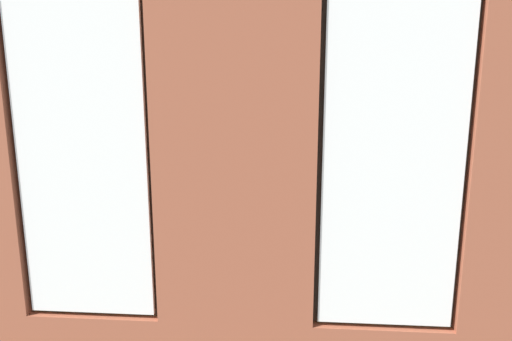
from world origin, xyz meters
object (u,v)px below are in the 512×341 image
object	(u,v)px
cup_ceramic	(209,231)
remote_black	(279,227)
potted_plant_between_couches	(448,271)
potted_plant_near_tv	(80,217)
remote_gray	(232,227)
potted_plant_foreground_right	(129,179)
tv_flatscreen	(66,165)
candle_jar	(254,231)
couch_by_window	(267,324)
table_plant_small	(246,221)
potted_plant_by_left_couch	(402,206)
media_console	(71,216)
coffee_table	(246,236)
papasan_chair	(204,181)
potted_plant_mid_room_small	(304,225)
couch_left	(467,246)

from	to	relation	value
cup_ceramic	remote_black	bearing A→B (deg)	-159.87
potted_plant_between_couches	potted_plant_near_tv	bearing A→B (deg)	-24.96
remote_gray	potted_plant_near_tv	xyz separation A→B (m)	(1.70, 0.23, 0.15)
cup_ceramic	potted_plant_foreground_right	distance (m)	2.99
tv_flatscreen	potted_plant_near_tv	distance (m)	1.14
cup_ceramic	candle_jar	world-z (taller)	candle_jar
couch_by_window	table_plant_small	xyz separation A→B (m)	(0.35, -1.83, 0.21)
potted_plant_by_left_couch	potted_plant_between_couches	xyz separation A→B (m)	(0.34, 3.22, 0.46)
media_console	potted_plant_foreground_right	xyz separation A→B (m)	(-0.30, -1.53, 0.14)
cup_ceramic	potted_plant_by_left_couch	size ratio (longest dim) A/B	0.18
table_plant_small	remote_black	xyz separation A→B (m)	(-0.37, -0.15, -0.12)
couch_by_window	potted_plant_between_couches	size ratio (longest dim) A/B	1.17
candle_jar	remote_gray	bearing A→B (deg)	-41.72
potted_plant_near_tv	potted_plant_by_left_couch	xyz separation A→B (m)	(-3.91, -1.56, -0.24)
coffee_table	papasan_chair	bearing A→B (deg)	-68.25
media_console	tv_flatscreen	size ratio (longest dim) A/B	0.77
table_plant_small	potted_plant_mid_room_small	world-z (taller)	table_plant_small
couch_by_window	couch_left	world-z (taller)	same
couch_left	remote_gray	world-z (taller)	couch_left
coffee_table	potted_plant_between_couches	world-z (taller)	potted_plant_between_couches
cup_ceramic	coffee_table	bearing A→B (deg)	-162.03
potted_plant_mid_room_small	potted_plant_foreground_right	distance (m)	3.23
coffee_table	candle_jar	xyz separation A→B (m)	(-0.10, 0.13, 0.11)
cup_ceramic	papasan_chair	distance (m)	2.40
couch_by_window	candle_jar	distance (m)	1.73
couch_left	coffee_table	distance (m)	2.43
potted_plant_foreground_right	table_plant_small	bearing A→B (deg)	132.46
papasan_chair	potted_plant_by_left_couch	bearing A→B (deg)	165.06
couch_by_window	coffee_table	distance (m)	1.87
cup_ceramic	couch_left	bearing A→B (deg)	-178.09
remote_gray	potted_plant_mid_room_small	size ratio (longest dim) A/B	0.39
potted_plant_by_left_couch	media_console	bearing A→B (deg)	8.34
coffee_table	cup_ceramic	bearing A→B (deg)	17.97
couch_left	table_plant_small	world-z (taller)	couch_left
couch_left	candle_jar	distance (m)	2.34
tv_flatscreen	papasan_chair	xyz separation A→B (m)	(-1.54, -1.43, -0.52)
couch_left	papasan_chair	size ratio (longest dim) A/B	1.79
couch_left	table_plant_small	distance (m)	2.44
potted_plant_mid_room_small	potted_plant_foreground_right	size ratio (longest dim) A/B	0.61
potted_plant_mid_room_small	potted_plant_between_couches	size ratio (longest dim) A/B	0.28
remote_black	potted_plant_near_tv	world-z (taller)	potted_plant_near_tv
candle_jar	potted_plant_by_left_couch	size ratio (longest dim) A/B	0.25
candle_jar	potted_plant_mid_room_small	bearing A→B (deg)	-124.14
tv_flatscreen	cup_ceramic	bearing A→B (deg)	155.52
potted_plant_near_tv	potted_plant_between_couches	world-z (taller)	potted_plant_between_couches
table_plant_small	remote_gray	world-z (taller)	table_plant_small
couch_by_window	potted_plant_between_couches	xyz separation A→B (m)	(-1.34, -0.05, 0.46)
remote_black	papasan_chair	xyz separation A→B (m)	(1.25, -2.06, 0.03)
couch_by_window	media_console	bearing A→B (deg)	-43.41
coffee_table	tv_flatscreen	size ratio (longest dim) A/B	1.14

